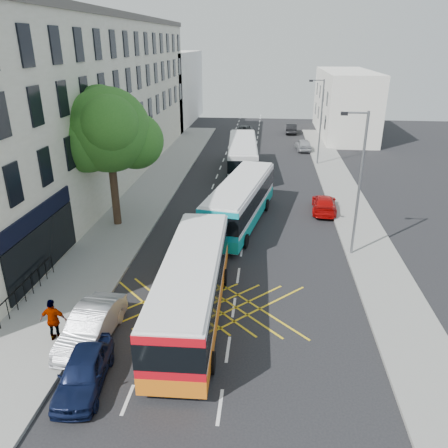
% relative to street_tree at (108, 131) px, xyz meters
% --- Properties ---
extents(ground, '(120.00, 120.00, 0.00)m').
position_rel_street_tree_xyz_m(ground, '(8.51, -14.97, -6.29)').
color(ground, black).
rests_on(ground, ground).
extents(pavement_left, '(5.00, 70.00, 0.15)m').
position_rel_street_tree_xyz_m(pavement_left, '(0.01, 0.03, -6.22)').
color(pavement_left, gray).
rests_on(pavement_left, ground).
extents(pavement_right, '(3.00, 70.00, 0.15)m').
position_rel_street_tree_xyz_m(pavement_right, '(16.01, 0.03, -6.22)').
color(pavement_right, gray).
rests_on(pavement_right, ground).
extents(terrace_main, '(8.30, 45.00, 13.50)m').
position_rel_street_tree_xyz_m(terrace_main, '(-5.49, 9.52, 0.46)').
color(terrace_main, beige).
rests_on(terrace_main, ground).
extents(terrace_far, '(8.00, 20.00, 10.00)m').
position_rel_street_tree_xyz_m(terrace_far, '(-5.49, 40.03, -1.29)').
color(terrace_far, silver).
rests_on(terrace_far, ground).
extents(building_right, '(6.00, 18.00, 8.00)m').
position_rel_street_tree_xyz_m(building_right, '(19.51, 33.03, -2.29)').
color(building_right, silver).
rests_on(building_right, ground).
extents(street_tree, '(6.30, 5.70, 8.80)m').
position_rel_street_tree_xyz_m(street_tree, '(0.00, 0.00, 0.00)').
color(street_tree, '#382619').
rests_on(street_tree, pavement_left).
extents(lamp_near, '(1.45, 0.15, 8.00)m').
position_rel_street_tree_xyz_m(lamp_near, '(14.71, -2.97, -1.68)').
color(lamp_near, slate).
rests_on(lamp_near, pavement_right).
extents(lamp_far, '(1.45, 0.15, 8.00)m').
position_rel_street_tree_xyz_m(lamp_far, '(14.71, 17.03, -1.68)').
color(lamp_far, slate).
rests_on(lamp_far, pavement_right).
extents(railings, '(0.08, 5.60, 1.14)m').
position_rel_street_tree_xyz_m(railings, '(-1.19, -9.67, -5.57)').
color(railings, black).
rests_on(railings, pavement_left).
extents(bus_near, '(2.80, 10.51, 2.94)m').
position_rel_street_tree_xyz_m(bus_near, '(6.75, -9.87, -4.74)').
color(bus_near, silver).
rests_on(bus_near, ground).
extents(bus_mid, '(4.37, 10.90, 2.99)m').
position_rel_street_tree_xyz_m(bus_mid, '(8.15, 1.11, -4.72)').
color(bus_mid, silver).
rests_on(bus_mid, ground).
extents(bus_far, '(3.22, 10.99, 3.05)m').
position_rel_street_tree_xyz_m(bus_far, '(7.55, 13.37, -4.69)').
color(bus_far, silver).
rests_on(bus_far, ground).
extents(parked_car_blue, '(1.91, 3.91, 1.29)m').
position_rel_street_tree_xyz_m(parked_car_blue, '(3.61, -14.43, -5.65)').
color(parked_car_blue, '#0D1534').
rests_on(parked_car_blue, ground).
extents(parked_car_silver, '(1.72, 4.35, 1.41)m').
position_rel_street_tree_xyz_m(parked_car_silver, '(2.91, -11.91, -5.59)').
color(parked_car_silver, '#93959A').
rests_on(parked_car_silver, ground).
extents(red_hatchback, '(2.00, 4.23, 1.19)m').
position_rel_street_tree_xyz_m(red_hatchback, '(14.01, 3.98, -5.70)').
color(red_hatchback, '#B90807').
rests_on(red_hatchback, ground).
extents(distant_car_grey, '(2.11, 4.55, 1.26)m').
position_rel_street_tree_xyz_m(distant_car_grey, '(6.75, 30.73, -5.66)').
color(distant_car_grey, '#46494E').
rests_on(distant_car_grey, ground).
extents(distant_car_silver, '(1.88, 3.93, 1.30)m').
position_rel_street_tree_xyz_m(distant_car_silver, '(13.82, 23.28, -5.64)').
color(distant_car_silver, '#9D9FA4').
rests_on(distant_car_silver, ground).
extents(distant_car_dark, '(1.61, 4.03, 1.30)m').
position_rel_street_tree_xyz_m(distant_car_dark, '(12.93, 33.13, -5.64)').
color(distant_car_dark, black).
rests_on(distant_car_dark, ground).
extents(pedestrian_far, '(1.11, 0.50, 1.86)m').
position_rel_street_tree_xyz_m(pedestrian_far, '(1.51, -12.21, -5.21)').
color(pedestrian_far, gray).
rests_on(pedestrian_far, pavement_left).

